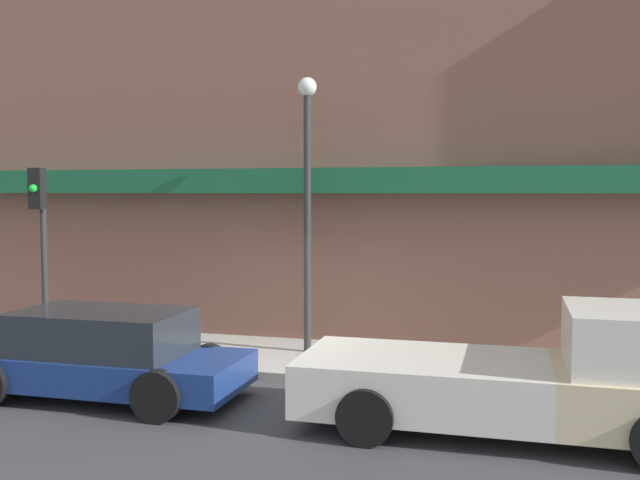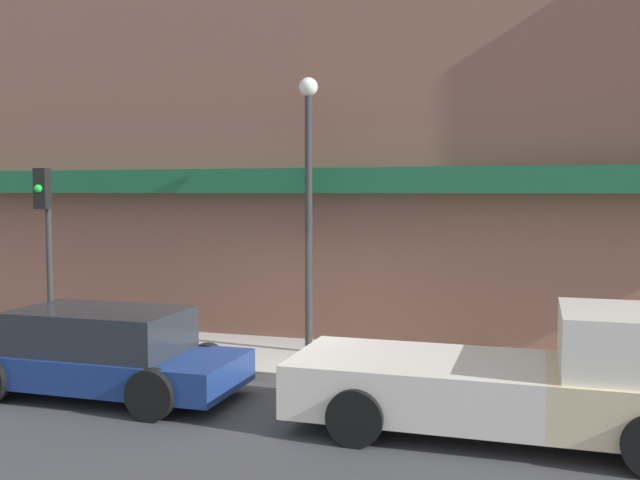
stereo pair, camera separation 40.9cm
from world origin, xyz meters
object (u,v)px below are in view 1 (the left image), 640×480
Objects in this scene: pickup_truck at (540,377)px; street_lamp at (307,180)px; parked_car at (102,354)px; fire_hydrant at (497,364)px; traffic_light at (41,224)px.

street_lamp is at bearing 140.12° from pickup_truck.
pickup_truck is at bearing -2.07° from parked_car.
pickup_truck is 5.94m from street_lamp.
fire_hydrant is (-0.59, 1.96, -0.32)m from pickup_truck.
street_lamp is at bearing 51.90° from parked_car.
traffic_light is at bearing 138.35° from parked_car.
parked_car is 0.87× the size of street_lamp.
street_lamp reaches higher than traffic_light.
pickup_truck is 6.56m from parked_car.
street_lamp is (-3.57, 1.33, 2.99)m from fire_hydrant.
parked_car is 6.28m from fire_hydrant.
street_lamp is at bearing 11.47° from traffic_light.
parked_car is (-6.56, -0.00, -0.09)m from pickup_truck.
fire_hydrant is 0.11× the size of street_lamp.
fire_hydrant is 8.96m from traffic_light.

